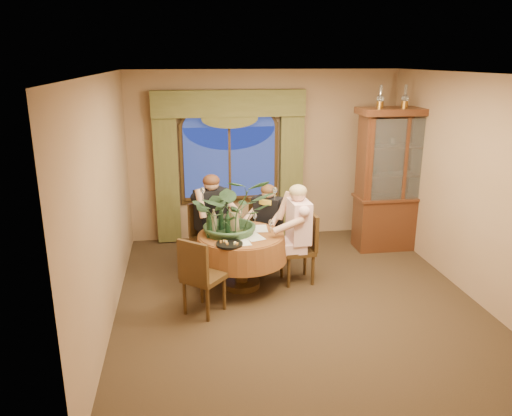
{
  "coord_description": "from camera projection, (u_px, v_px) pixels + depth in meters",
  "views": [
    {
      "loc": [
        -1.37,
        -5.63,
        2.97
      ],
      "look_at": [
        -0.45,
        0.5,
        1.1
      ],
      "focal_mm": 35.0,
      "sensor_mm": 36.0,
      "label": 1
    }
  ],
  "objects": [
    {
      "name": "wine_bottle_2",
      "position": [
        214.0,
        221.0,
        6.54
      ],
      "size": [
        0.07,
        0.07,
        0.33
      ],
      "primitive_type": "cylinder",
      "color": "tan",
      "rests_on": "dining_table"
    },
    {
      "name": "tasting_paper_0",
      "position": [
        254.0,
        237.0,
        6.43
      ],
      "size": [
        0.29,
        0.35,
        0.0
      ],
      "primitive_type": "cube",
      "rotation": [
        0.0,
        0.0,
        0.31
      ],
      "color": "white",
      "rests_on": "dining_table"
    },
    {
      "name": "person_pink",
      "position": [
        298.0,
        234.0,
        6.72
      ],
      "size": [
        0.48,
        0.52,
        1.39
      ],
      "primitive_type": null,
      "rotation": [
        0.0,
        0.0,
        -4.66
      ],
      "color": "beige",
      "rests_on": "floor"
    },
    {
      "name": "china_cabinet",
      "position": [
        398.0,
        180.0,
        7.86
      ],
      "size": [
        1.39,
        0.55,
        2.25
      ],
      "primitive_type": "cube",
      "color": "#3E1F12",
      "rests_on": "floor"
    },
    {
      "name": "drapery_left",
      "position": [
        167.0,
        173.0,
        8.07
      ],
      "size": [
        0.38,
        0.14,
        2.32
      ],
      "primitive_type": "cube",
      "color": "#4F4E24",
      "rests_on": "floor"
    },
    {
      "name": "oil_lamp_right",
      "position": [
        430.0,
        96.0,
        7.54
      ],
      "size": [
        0.11,
        0.11,
        0.34
      ],
      "primitive_type": null,
      "color": "#A5722D",
      "rests_on": "china_cabinet"
    },
    {
      "name": "stoneware_vase",
      "position": [
        234.0,
        222.0,
        6.59
      ],
      "size": [
        0.15,
        0.15,
        0.28
      ],
      "primitive_type": null,
      "color": "#95815E",
      "rests_on": "dining_table"
    },
    {
      "name": "floor",
      "position": [
        296.0,
        300.0,
        6.38
      ],
      "size": [
        5.0,
        5.0,
        0.0
      ],
      "primitive_type": "plane",
      "color": "black",
      "rests_on": "ground"
    },
    {
      "name": "wine_glass_person_pink",
      "position": [
        271.0,
        226.0,
        6.6
      ],
      "size": [
        0.07,
        0.07,
        0.18
      ],
      "primitive_type": null,
      "color": "silver",
      "rests_on": "dining_table"
    },
    {
      "name": "olive_bowl",
      "position": [
        243.0,
        234.0,
        6.5
      ],
      "size": [
        0.16,
        0.16,
        0.05
      ],
      "primitive_type": "imported",
      "color": "#4F6132",
      "rests_on": "dining_table"
    },
    {
      "name": "window",
      "position": [
        230.0,
        163.0,
        8.22
      ],
      "size": [
        1.62,
        0.1,
        1.32
      ],
      "primitive_type": null,
      "color": "navy",
      "rests_on": "wall_back"
    },
    {
      "name": "centerpiece_plant",
      "position": [
        232.0,
        184.0,
        6.43
      ],
      "size": [
        1.06,
        1.18,
        0.92
      ],
      "primitive_type": "imported",
      "color": "#305031",
      "rests_on": "dining_table"
    },
    {
      "name": "arched_transom",
      "position": [
        229.0,
        116.0,
        8.0
      ],
      "size": [
        1.6,
        0.06,
        0.44
      ],
      "primitive_type": null,
      "color": "navy",
      "rests_on": "wall_back"
    },
    {
      "name": "oil_lamp_left",
      "position": [
        380.0,
        96.0,
        7.43
      ],
      "size": [
        0.11,
        0.11,
        0.34
      ],
      "primitive_type": null,
      "color": "#A5722D",
      "rests_on": "china_cabinet"
    },
    {
      "name": "wall_back",
      "position": [
        265.0,
        156.0,
        8.35
      ],
      "size": [
        4.5,
        0.0,
        4.5
      ],
      "primitive_type": "plane",
      "rotation": [
        1.57,
        0.0,
        0.0
      ],
      "color": "#916D4C",
      "rests_on": "ground"
    },
    {
      "name": "tasting_paper_1",
      "position": [
        259.0,
        229.0,
        6.75
      ],
      "size": [
        0.23,
        0.31,
        0.0
      ],
      "primitive_type": "cube",
      "rotation": [
        0.0,
        0.0,
        -0.07
      ],
      "color": "white",
      "rests_on": "dining_table"
    },
    {
      "name": "dining_table",
      "position": [
        241.0,
        261.0,
        6.66
      ],
      "size": [
        1.43,
        1.43,
        0.75
      ],
      "primitive_type": "cylinder",
      "rotation": [
        0.0,
        0.0,
        0.18
      ],
      "color": "maroon",
      "rests_on": "floor"
    },
    {
      "name": "person_scarf",
      "position": [
        268.0,
        225.0,
        7.3
      ],
      "size": [
        0.6,
        0.59,
        1.24
      ],
      "primitive_type": null,
      "rotation": [
        0.0,
        0.0,
        -3.76
      ],
      "color": "black",
      "rests_on": "floor"
    },
    {
      "name": "wine_bottle_0",
      "position": [
        221.0,
        220.0,
        6.61
      ],
      "size": [
        0.07,
        0.07,
        0.33
      ],
      "primitive_type": "cylinder",
      "color": "black",
      "rests_on": "dining_table"
    },
    {
      "name": "swag_valance",
      "position": [
        229.0,
        104.0,
        7.87
      ],
      "size": [
        2.45,
        0.16,
        0.42
      ],
      "primitive_type": null,
      "color": "#4F4E24",
      "rests_on": "wall_back"
    },
    {
      "name": "chair_back",
      "position": [
        209.0,
        237.0,
        7.22
      ],
      "size": [
        0.57,
        0.57,
        0.96
      ],
      "primitive_type": "cube",
      "rotation": [
        0.0,
        0.0,
        -2.63
      ],
      "color": "black",
      "rests_on": "floor"
    },
    {
      "name": "wine_bottle_1",
      "position": [
        228.0,
        224.0,
        6.44
      ],
      "size": [
        0.07,
        0.07,
        0.33
      ],
      "primitive_type": "cylinder",
      "color": "black",
      "rests_on": "dining_table"
    },
    {
      "name": "chair_right",
      "position": [
        297.0,
        248.0,
        6.79
      ],
      "size": [
        0.45,
        0.45,
        0.96
      ],
      "primitive_type": "cube",
      "rotation": [
        0.0,
        0.0,
        -4.64
      ],
      "color": "black",
      "rests_on": "floor"
    },
    {
      "name": "person_back",
      "position": [
        212.0,
        222.0,
        7.19
      ],
      "size": [
        0.66,
        0.64,
        1.41
      ],
      "primitive_type": null,
      "rotation": [
        0.0,
        0.0,
        -2.69
      ],
      "color": "black",
      "rests_on": "floor"
    },
    {
      "name": "tasting_paper_2",
      "position": [
        241.0,
        242.0,
        6.26
      ],
      "size": [
        0.24,
        0.32,
        0.0
      ],
      "primitive_type": "cube",
      "rotation": [
        0.0,
        0.0,
        0.11
      ],
      "color": "white",
      "rests_on": "dining_table"
    },
    {
      "name": "oil_lamp_center",
      "position": [
        405.0,
        96.0,
        7.48
      ],
      "size": [
        0.11,
        0.11,
        0.34
      ],
      "primitive_type": null,
      "color": "#A5722D",
      "rests_on": "china_cabinet"
    },
    {
      "name": "ceiling",
      "position": [
        302.0,
        74.0,
        5.58
      ],
      "size": [
        5.0,
        5.0,
        0.0
      ],
      "primitive_type": "plane",
      "rotation": [
        3.14,
        0.0,
        0.0
      ],
      "color": "white",
      "rests_on": "wall_back"
    },
    {
      "name": "wall_right",
      "position": [
        473.0,
        188.0,
        6.3
      ],
      "size": [
        0.0,
        5.0,
        5.0
      ],
      "primitive_type": "plane",
      "rotation": [
        1.57,
        0.0,
        -1.57
      ],
      "color": "#916D4C",
      "rests_on": "ground"
    },
    {
      "name": "drapery_right",
      "position": [
        291.0,
        169.0,
        8.36
      ],
      "size": [
        0.38,
        0.14,
        2.32
      ],
      "primitive_type": "cube",
      "color": "#4F4E24",
      "rests_on": "floor"
    },
    {
      "name": "wine_glass_person_scarf",
      "position": [
        255.0,
        219.0,
        6.87
      ],
      "size": [
        0.07,
        0.07,
        0.18
      ],
      "primitive_type": null,
      "color": "silver",
      "rests_on": "dining_table"
    },
    {
      "name": "chair_front_left",
      "position": [
        204.0,
        275.0,
        5.95
      ],
      "size": [
        0.59,
        0.59,
        0.96
      ],
      "primitive_type": "cube",
      "rotation": [
        0.0,
        0.0,
        -0.69
      ],
      "color": "black",
      "rests_on": "floor"
    },
    {
      "name": "wine_glass_person_back",
      "position": [
        225.0,
        220.0,
        6.84
      ],
      "size": [
        0.07,
        0.07,
        0.18
      ],
      "primitive_type": null,
      "color": "silver",
      "rests_on": "dining_table"
    },
    {
      "name": "cheese_platter",
      "position": [
        229.0,
        244.0,
        6.17
      ],
      "size": [
        0.34,
        0.34,
        0.02
      ],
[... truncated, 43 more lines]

